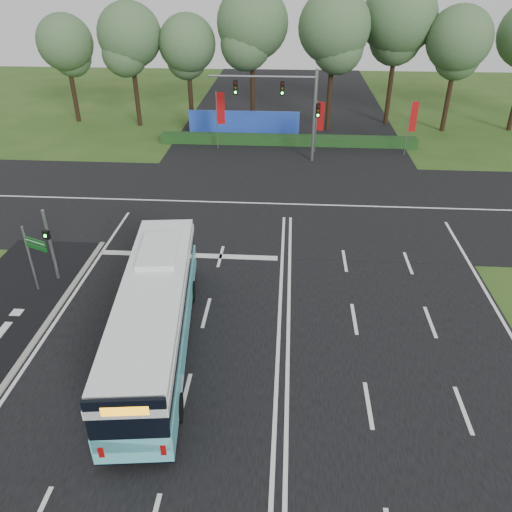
% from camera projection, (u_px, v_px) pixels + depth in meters
% --- Properties ---
extents(ground, '(120.00, 120.00, 0.00)m').
position_uv_depth(ground, '(280.00, 316.00, 22.24)').
color(ground, '#2C4D19').
rests_on(ground, ground).
extents(road_main, '(20.00, 120.00, 0.04)m').
position_uv_depth(road_main, '(280.00, 316.00, 22.23)').
color(road_main, black).
rests_on(road_main, ground).
extents(road_cross, '(120.00, 14.00, 0.05)m').
position_uv_depth(road_cross, '(285.00, 204.00, 32.55)').
color(road_cross, black).
rests_on(road_cross, ground).
extents(kerb_strip, '(0.25, 18.00, 0.12)m').
position_uv_depth(kerb_strip, '(29.00, 350.00, 20.22)').
color(kerb_strip, gray).
rests_on(kerb_strip, ground).
extents(city_bus, '(3.73, 11.84, 3.34)m').
position_uv_depth(city_bus, '(155.00, 316.00, 19.53)').
color(city_bus, '#5BC8D2').
rests_on(city_bus, ground).
extents(pedestrian_signal, '(0.35, 0.43, 3.79)m').
position_uv_depth(pedestrian_signal, '(50.00, 243.00, 23.79)').
color(pedestrian_signal, gray).
rests_on(pedestrian_signal, ground).
extents(street_sign, '(1.25, 0.59, 3.43)m').
position_uv_depth(street_sign, '(33.00, 252.00, 22.79)').
color(street_sign, gray).
rests_on(street_sign, ground).
extents(banner_flag_left, '(0.70, 0.15, 4.77)m').
position_uv_depth(banner_flag_left, '(220.00, 112.00, 40.81)').
color(banner_flag_left, gray).
rests_on(banner_flag_left, ground).
extents(banner_flag_mid, '(0.62, 0.16, 4.27)m').
position_uv_depth(banner_flag_mid, '(319.00, 119.00, 40.03)').
color(banner_flag_mid, gray).
rests_on(banner_flag_mid, ground).
extents(banner_flag_right, '(0.63, 0.22, 4.40)m').
position_uv_depth(banner_flag_right, '(412.00, 120.00, 39.52)').
color(banner_flag_right, gray).
rests_on(banner_flag_right, ground).
extents(traffic_light_gantry, '(8.41, 0.28, 7.00)m').
position_uv_depth(traffic_light_gantry, '(291.00, 101.00, 37.50)').
color(traffic_light_gantry, gray).
rests_on(traffic_light_gantry, ground).
extents(hedge, '(22.00, 1.20, 0.80)m').
position_uv_depth(hedge, '(288.00, 140.00, 43.11)').
color(hedge, '#143714').
rests_on(hedge, ground).
extents(blue_hoarding, '(10.00, 0.30, 2.20)m').
position_uv_depth(blue_hoarding, '(244.00, 123.00, 45.14)').
color(blue_hoarding, blue).
rests_on(blue_hoarding, ground).
extents(eucalyptus_row, '(53.59, 8.81, 12.81)m').
position_uv_depth(eucalyptus_row, '(347.00, 31.00, 43.69)').
color(eucalyptus_row, black).
rests_on(eucalyptus_row, ground).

